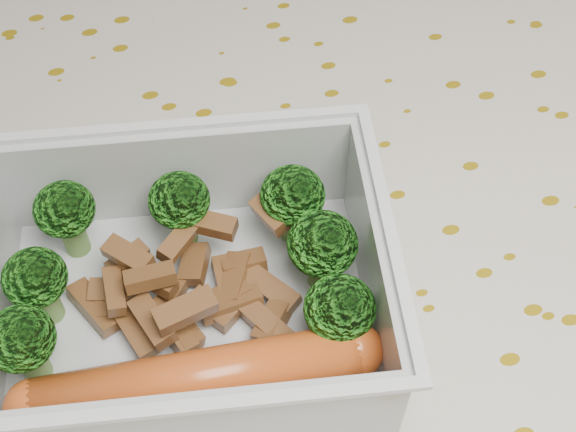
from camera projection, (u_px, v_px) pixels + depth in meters
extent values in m
cube|color=brown|center=(296.00, 282.00, 0.42)|extent=(1.40, 0.90, 0.04)
cube|color=beige|center=(297.00, 258.00, 0.41)|extent=(1.46, 0.96, 0.01)
cube|color=silver|center=(190.00, 321.00, 0.38)|extent=(0.19, 0.16, 0.00)
cube|color=silver|center=(179.00, 174.00, 0.39)|extent=(0.17, 0.03, 0.06)
cube|color=silver|center=(188.00, 427.00, 0.32)|extent=(0.17, 0.03, 0.06)
cube|color=silver|center=(373.00, 270.00, 0.36)|extent=(0.02, 0.12, 0.06)
cube|color=silver|center=(171.00, 126.00, 0.37)|extent=(0.18, 0.04, 0.00)
cube|color=silver|center=(180.00, 408.00, 0.29)|extent=(0.18, 0.04, 0.00)
cube|color=silver|center=(390.00, 230.00, 0.34)|extent=(0.03, 0.13, 0.00)
cylinder|color=#608C3F|center=(74.00, 235.00, 0.39)|extent=(0.01, 0.01, 0.02)
ellipsoid|color=#2F901C|center=(64.00, 209.00, 0.37)|extent=(0.03, 0.03, 0.02)
cylinder|color=#608C3F|center=(184.00, 226.00, 0.40)|extent=(0.01, 0.01, 0.02)
ellipsoid|color=#2F901C|center=(179.00, 200.00, 0.38)|extent=(0.03, 0.03, 0.03)
cylinder|color=#608C3F|center=(292.00, 222.00, 0.40)|extent=(0.01, 0.01, 0.02)
ellipsoid|color=#2F901C|center=(293.00, 195.00, 0.38)|extent=(0.03, 0.03, 0.03)
cylinder|color=#608C3F|center=(47.00, 302.00, 0.37)|extent=(0.01, 0.01, 0.02)
ellipsoid|color=#2F901C|center=(35.00, 278.00, 0.35)|extent=(0.03, 0.03, 0.02)
cylinder|color=#608C3F|center=(321.00, 269.00, 0.38)|extent=(0.01, 0.01, 0.02)
ellipsoid|color=#2F901C|center=(322.00, 244.00, 0.36)|extent=(0.03, 0.03, 0.03)
cylinder|color=#608C3F|center=(33.00, 361.00, 0.35)|extent=(0.01, 0.01, 0.02)
ellipsoid|color=#2F901C|center=(20.00, 339.00, 0.34)|extent=(0.03, 0.03, 0.03)
cylinder|color=#608C3F|center=(337.00, 332.00, 0.36)|extent=(0.01, 0.01, 0.02)
ellipsoid|color=#2F901C|center=(340.00, 309.00, 0.34)|extent=(0.03, 0.03, 0.03)
cube|color=brown|center=(182.00, 329.00, 0.37)|extent=(0.02, 0.03, 0.01)
cube|color=brown|center=(271.00, 289.00, 0.38)|extent=(0.03, 0.03, 0.01)
cube|color=brown|center=(153.00, 321.00, 0.36)|extent=(0.02, 0.03, 0.01)
cube|color=brown|center=(231.00, 304.00, 0.37)|extent=(0.03, 0.01, 0.01)
cube|color=brown|center=(244.00, 263.00, 0.39)|extent=(0.02, 0.01, 0.01)
cube|color=brown|center=(128.00, 260.00, 0.39)|extent=(0.02, 0.02, 0.01)
cube|color=brown|center=(169.00, 321.00, 0.37)|extent=(0.02, 0.03, 0.01)
cube|color=brown|center=(223.00, 299.00, 0.37)|extent=(0.03, 0.02, 0.01)
cube|color=brown|center=(272.00, 324.00, 0.37)|extent=(0.02, 0.02, 0.01)
cube|color=brown|center=(114.00, 291.00, 0.37)|extent=(0.01, 0.02, 0.01)
cube|color=brown|center=(212.00, 309.00, 0.37)|extent=(0.02, 0.03, 0.01)
cube|color=brown|center=(182.00, 236.00, 0.38)|extent=(0.03, 0.03, 0.01)
cube|color=brown|center=(149.00, 277.00, 0.37)|extent=(0.03, 0.03, 0.01)
cube|color=brown|center=(114.00, 291.00, 0.38)|extent=(0.03, 0.02, 0.01)
cube|color=brown|center=(178.00, 334.00, 0.36)|extent=(0.02, 0.03, 0.01)
cube|color=brown|center=(123.00, 309.00, 0.37)|extent=(0.03, 0.01, 0.01)
cube|color=brown|center=(150.00, 277.00, 0.36)|extent=(0.02, 0.01, 0.01)
cube|color=brown|center=(170.00, 297.00, 0.38)|extent=(0.02, 0.02, 0.01)
cube|color=brown|center=(214.00, 225.00, 0.38)|extent=(0.02, 0.02, 0.01)
cube|color=brown|center=(128.00, 255.00, 0.37)|extent=(0.02, 0.02, 0.01)
cube|color=brown|center=(194.00, 264.00, 0.39)|extent=(0.02, 0.02, 0.01)
cube|color=brown|center=(269.00, 326.00, 0.37)|extent=(0.02, 0.03, 0.01)
cube|color=brown|center=(135.00, 332.00, 0.37)|extent=(0.02, 0.03, 0.01)
cube|color=brown|center=(228.00, 284.00, 0.38)|extent=(0.01, 0.03, 0.01)
cube|color=brown|center=(234.00, 279.00, 0.38)|extent=(0.02, 0.03, 0.01)
cube|color=brown|center=(271.00, 214.00, 0.38)|extent=(0.02, 0.02, 0.01)
cube|color=brown|center=(94.00, 307.00, 0.37)|extent=(0.02, 0.03, 0.01)
cube|color=brown|center=(185.00, 310.00, 0.35)|extent=(0.03, 0.02, 0.01)
cylinder|color=#BB4B19|center=(198.00, 378.00, 0.34)|extent=(0.14, 0.04, 0.02)
sphere|color=#BB4B19|center=(356.00, 350.00, 0.35)|extent=(0.02, 0.02, 0.02)
sphere|color=#BB4B19|center=(33.00, 408.00, 0.33)|extent=(0.02, 0.02, 0.02)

